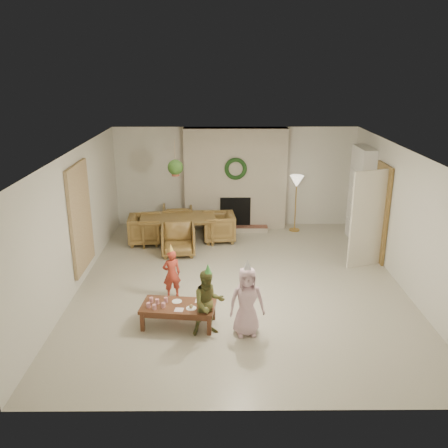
{
  "coord_description": "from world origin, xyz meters",
  "views": [
    {
      "loc": [
        -0.36,
        -8.18,
        3.95
      ],
      "look_at": [
        -0.3,
        0.4,
        1.05
      ],
      "focal_mm": 38.09,
      "sensor_mm": 36.0,
      "label": 1
    }
  ],
  "objects_px": {
    "dining_chair_far": "(178,218)",
    "dining_chair_right": "(219,227)",
    "child_plaid": "(208,303)",
    "coffee_table_top": "(178,306)",
    "dining_chair_near": "(178,240)",
    "dining_table": "(178,230)",
    "child_pink": "(247,301)",
    "dining_chair_left": "(145,229)",
    "child_red": "(172,274)"
  },
  "relations": [
    {
      "from": "dining_chair_right",
      "to": "child_plaid",
      "type": "bearing_deg",
      "value": -7.15
    },
    {
      "from": "child_pink",
      "to": "coffee_table_top",
      "type": "bearing_deg",
      "value": 159.66
    },
    {
      "from": "dining_chair_near",
      "to": "child_pink",
      "type": "height_order",
      "value": "child_pink"
    },
    {
      "from": "dining_chair_near",
      "to": "dining_chair_left",
      "type": "xyz_separation_m",
      "value": [
        -0.82,
        0.68,
        0.0
      ]
    },
    {
      "from": "dining_chair_right",
      "to": "dining_chair_left",
      "type": "bearing_deg",
      "value": -90.0
    },
    {
      "from": "dining_table",
      "to": "coffee_table_top",
      "type": "relative_size",
      "value": 1.49
    },
    {
      "from": "dining_chair_right",
      "to": "child_pink",
      "type": "distance_m",
      "value": 4.09
    },
    {
      "from": "dining_table",
      "to": "dining_chair_near",
      "type": "relative_size",
      "value": 2.34
    },
    {
      "from": "dining_chair_left",
      "to": "dining_chair_near",
      "type": "bearing_deg",
      "value": -135.0
    },
    {
      "from": "dining_chair_left",
      "to": "dining_chair_right",
      "type": "bearing_deg",
      "value": -90.0
    },
    {
      "from": "dining_chair_left",
      "to": "dining_chair_right",
      "type": "relative_size",
      "value": 1.0
    },
    {
      "from": "dining_table",
      "to": "dining_chair_far",
      "type": "relative_size",
      "value": 2.34
    },
    {
      "from": "dining_chair_left",
      "to": "dining_chair_right",
      "type": "height_order",
      "value": "same"
    },
    {
      "from": "dining_chair_right",
      "to": "dining_chair_far",
      "type": "bearing_deg",
      "value": -128.66
    },
    {
      "from": "dining_chair_left",
      "to": "coffee_table_top",
      "type": "height_order",
      "value": "dining_chair_left"
    },
    {
      "from": "dining_table",
      "to": "dining_chair_far",
      "type": "distance_m",
      "value": 0.76
    },
    {
      "from": "dining_chair_right",
      "to": "coffee_table_top",
      "type": "bearing_deg",
      "value": -14.44
    },
    {
      "from": "dining_chair_far",
      "to": "dining_chair_left",
      "type": "xyz_separation_m",
      "value": [
        -0.68,
        -0.82,
        0.0
      ]
    },
    {
      "from": "dining_table",
      "to": "dining_chair_near",
      "type": "height_order",
      "value": "dining_chair_near"
    },
    {
      "from": "coffee_table_top",
      "to": "child_plaid",
      "type": "relative_size",
      "value": 1.11
    },
    {
      "from": "dining_chair_far",
      "to": "dining_chair_left",
      "type": "height_order",
      "value": "same"
    },
    {
      "from": "dining_table",
      "to": "child_pink",
      "type": "distance_m",
      "value": 4.22
    },
    {
      "from": "dining_chair_left",
      "to": "child_red",
      "type": "distance_m",
      "value": 2.82
    },
    {
      "from": "dining_chair_near",
      "to": "dining_chair_left",
      "type": "bearing_deg",
      "value": 135.0
    },
    {
      "from": "coffee_table_top",
      "to": "child_pink",
      "type": "bearing_deg",
      "value": -7.06
    },
    {
      "from": "dining_chair_far",
      "to": "dining_chair_right",
      "type": "bearing_deg",
      "value": 141.34
    },
    {
      "from": "child_pink",
      "to": "dining_chair_right",
      "type": "bearing_deg",
      "value": 89.59
    },
    {
      "from": "dining_chair_far",
      "to": "child_red",
      "type": "relative_size",
      "value": 0.83
    },
    {
      "from": "dining_chair_near",
      "to": "dining_chair_right",
      "type": "bearing_deg",
      "value": 38.66
    },
    {
      "from": "coffee_table_top",
      "to": "child_pink",
      "type": "height_order",
      "value": "child_pink"
    },
    {
      "from": "dining_chair_left",
      "to": "child_pink",
      "type": "distance_m",
      "value": 4.46
    },
    {
      "from": "child_plaid",
      "to": "child_pink",
      "type": "bearing_deg",
      "value": -15.99
    },
    {
      "from": "dining_chair_near",
      "to": "dining_chair_far",
      "type": "bearing_deg",
      "value": 90.0
    },
    {
      "from": "dining_table",
      "to": "dining_chair_right",
      "type": "height_order",
      "value": "dining_chair_right"
    },
    {
      "from": "dining_chair_near",
      "to": "coffee_table_top",
      "type": "distance_m",
      "value": 2.98
    },
    {
      "from": "dining_table",
      "to": "child_red",
      "type": "xyz_separation_m",
      "value": [
        0.13,
        -2.75,
        0.14
      ]
    },
    {
      "from": "dining_chair_far",
      "to": "coffee_table_top",
      "type": "height_order",
      "value": "dining_chair_far"
    },
    {
      "from": "dining_chair_left",
      "to": "coffee_table_top",
      "type": "xyz_separation_m",
      "value": [
        1.07,
        -3.65,
        -0.01
      ]
    },
    {
      "from": "dining_chair_far",
      "to": "coffee_table_top",
      "type": "distance_m",
      "value": 4.49
    },
    {
      "from": "coffee_table_top",
      "to": "child_plaid",
      "type": "distance_m",
      "value": 0.58
    },
    {
      "from": "child_pink",
      "to": "dining_chair_near",
      "type": "bearing_deg",
      "value": 105.55
    },
    {
      "from": "dining_table",
      "to": "dining_chair_left",
      "type": "height_order",
      "value": "dining_chair_left"
    },
    {
      "from": "child_red",
      "to": "child_plaid",
      "type": "bearing_deg",
      "value": 99.49
    },
    {
      "from": "dining_chair_far",
      "to": "dining_chair_left",
      "type": "bearing_deg",
      "value": 45.0
    },
    {
      "from": "child_plaid",
      "to": "dining_chair_right",
      "type": "bearing_deg",
      "value": 72.48
    },
    {
      "from": "dining_table",
      "to": "child_pink",
      "type": "relative_size",
      "value": 1.57
    },
    {
      "from": "child_pink",
      "to": "dining_table",
      "type": "bearing_deg",
      "value": 102.54
    },
    {
      "from": "dining_chair_right",
      "to": "child_red",
      "type": "relative_size",
      "value": 0.83
    },
    {
      "from": "dining_chair_right",
      "to": "child_plaid",
      "type": "relative_size",
      "value": 0.7
    },
    {
      "from": "dining_chair_near",
      "to": "child_red",
      "type": "relative_size",
      "value": 0.83
    }
  ]
}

